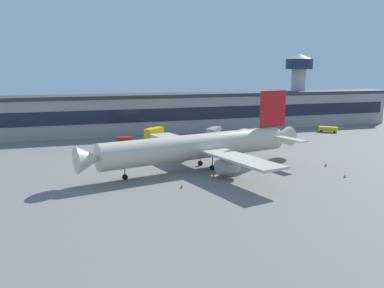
{
  "coord_description": "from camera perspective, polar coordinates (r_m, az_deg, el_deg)",
  "views": [
    {
      "loc": [
        -37.04,
        -80.49,
        22.04
      ],
      "look_at": [
        -8.11,
        6.75,
        5.0
      ],
      "focal_mm": 37.83,
      "sensor_mm": 36.0,
      "label": 1
    }
  ],
  "objects": [
    {
      "name": "traffic_cone_0",
      "position": [
        89.55,
        20.75,
        -4.22
      ],
      "size": [
        0.55,
        0.55,
        0.69
      ],
      "primitive_type": "cone",
      "color": "#F2590C",
      "rests_on": "ground_plane"
    },
    {
      "name": "follow_me_car",
      "position": [
        124.18,
        -9.55,
        0.64
      ],
      "size": [
        4.65,
        2.6,
        1.85
      ],
      "color": "red",
      "rests_on": "ground_plane"
    },
    {
      "name": "traffic_cone_2",
      "position": [
        76.55,
        -1.46,
        -5.97
      ],
      "size": [
        0.54,
        0.54,
        0.67
      ],
      "primitive_type": "cone",
      "color": "#F2590C",
      "rests_on": "ground_plane"
    },
    {
      "name": "terminal_building",
      "position": [
        145.68,
        -3.52,
        4.46
      ],
      "size": [
        184.24,
        14.4,
        13.48
      ],
      "color": "#9E9993",
      "rests_on": "ground_plane"
    },
    {
      "name": "traffic_cone_3",
      "position": [
        98.09,
        18.34,
        -2.83
      ],
      "size": [
        0.53,
        0.53,
        0.66
      ],
      "primitive_type": "cone",
      "color": "#F2590C",
      "rests_on": "ground_plane"
    },
    {
      "name": "belt_loader",
      "position": [
        151.49,
        18.6,
        2.03
      ],
      "size": [
        5.97,
        5.91,
        1.95
      ],
      "color": "yellow",
      "rests_on": "ground_plane"
    },
    {
      "name": "fuel_truck",
      "position": [
        131.46,
        3.06,
        1.67
      ],
      "size": [
        7.39,
        8.34,
        3.35
      ],
      "color": "gray",
      "rests_on": "ground_plane"
    },
    {
      "name": "catering_truck",
      "position": [
        125.93,
        -5.32,
        1.44
      ],
      "size": [
        7.09,
        6.76,
        4.15
      ],
      "color": "yellow",
      "rests_on": "ground_plane"
    },
    {
      "name": "airliner",
      "position": [
        90.21,
        1.29,
        -0.32
      ],
      "size": [
        54.62,
        46.8,
        16.9
      ],
      "color": "beige",
      "rests_on": "ground_plane"
    },
    {
      "name": "control_tower",
      "position": [
        170.36,
        14.78,
        8.69
      ],
      "size": [
        10.76,
        10.76,
        28.04
      ],
      "color": "#B7B7B2",
      "rests_on": "ground_plane"
    },
    {
      "name": "traffic_cone_1",
      "position": [
        83.98,
        3.07,
        -4.48
      ],
      "size": [
        0.56,
        0.56,
        0.7
      ],
      "primitive_type": "cone",
      "color": "#F2590C",
      "rests_on": "ground_plane"
    },
    {
      "name": "ground_plane",
      "position": [
        91.31,
        6.19,
        -3.53
      ],
      "size": [
        600.0,
        600.0,
        0.0
      ],
      "primitive_type": "plane",
      "color": "slate"
    }
  ]
}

